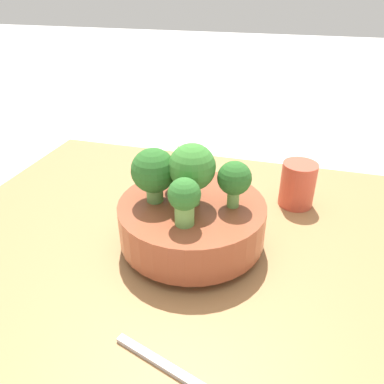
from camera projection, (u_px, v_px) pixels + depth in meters
ground_plane at (182, 258)px, 0.65m from camera, size 6.00×6.00×0.00m
table at (182, 248)px, 0.64m from camera, size 0.84×0.68×0.04m
bowl at (192, 221)px, 0.60m from camera, size 0.23×0.23×0.08m
broccoli_floret_right at (234, 181)px, 0.55m from camera, size 0.05×0.05×0.07m
broccoli_floret_left at (154, 172)px, 0.56m from camera, size 0.07×0.07×0.09m
broccoli_floret_front at (184, 198)px, 0.51m from camera, size 0.05×0.05×0.07m
broccoli_floret_center at (192, 169)px, 0.55m from camera, size 0.07×0.07×0.10m
romanesco_piece_far at (179, 162)px, 0.59m from camera, size 0.05×0.05×0.08m
cup at (298, 184)px, 0.70m from camera, size 0.06×0.06×0.09m
fork at (174, 371)px, 0.42m from camera, size 0.16×0.06×0.01m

